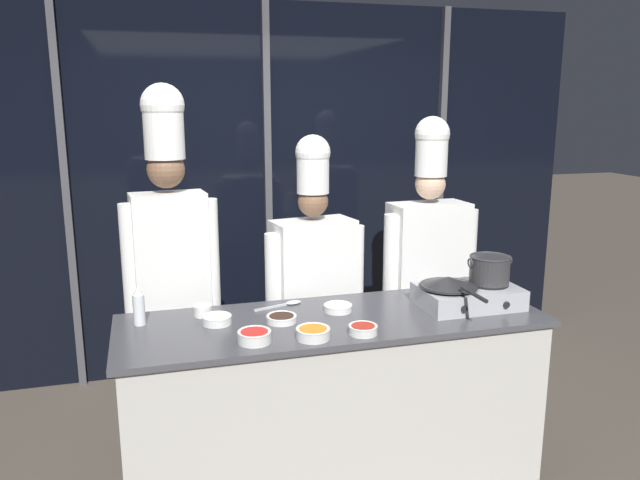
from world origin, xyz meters
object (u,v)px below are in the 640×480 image
(prep_bowl_chili_flakes, at_px, (363,329))
(prep_bowl_bean_sprouts, at_px, (217,319))
(serving_spoon_slotted, at_px, (288,304))
(prep_bowl_bell_pepper, at_px, (254,336))
(chef_sous, at_px, (313,274))
(portable_stove, at_px, (468,296))
(prep_bowl_onion, at_px, (203,310))
(prep_bowl_soy_glaze, at_px, (282,318))
(chef_head, at_px, (170,243))
(frying_pan, at_px, (449,282))
(prep_bowl_rice, at_px, (338,307))
(chef_line, at_px, (428,255))
(stock_pot, at_px, (489,269))
(squeeze_bottle_clear, at_px, (139,306))
(prep_bowl_carrots, at_px, (313,332))

(prep_bowl_chili_flakes, xyz_separation_m, prep_bowl_bean_sprouts, (-0.64, 0.32, 0.00))
(prep_bowl_chili_flakes, distance_m, serving_spoon_slotted, 0.57)
(prep_bowl_bell_pepper, xyz_separation_m, chef_sous, (0.49, 0.76, 0.04))
(portable_stove, xyz_separation_m, prep_bowl_onion, (-1.38, 0.23, -0.02))
(prep_bowl_soy_glaze, xyz_separation_m, serving_spoon_slotted, (0.09, 0.25, -0.01))
(portable_stove, xyz_separation_m, chef_head, (-1.51, 0.57, 0.26))
(portable_stove, xyz_separation_m, prep_bowl_bell_pepper, (-1.19, -0.20, -0.03))
(prep_bowl_onion, bearing_deg, prep_bowl_soy_glaze, -28.35)
(frying_pan, distance_m, chef_sous, 0.82)
(prep_bowl_rice, bearing_deg, prep_bowl_bean_sprouts, -178.47)
(chef_line, bearing_deg, stock_pot, 94.42)
(prep_bowl_rice, relative_size, prep_bowl_bell_pepper, 0.96)
(chef_head, xyz_separation_m, chef_sous, (0.81, -0.01, -0.24))
(prep_bowl_bean_sprouts, xyz_separation_m, chef_sous, (0.62, 0.48, 0.05))
(prep_bowl_onion, bearing_deg, frying_pan, -10.43)
(squeeze_bottle_clear, distance_m, chef_head, 0.48)
(prep_bowl_bean_sprouts, height_order, serving_spoon_slotted, prep_bowl_bean_sprouts)
(prep_bowl_carrots, bearing_deg, prep_bowl_rice, 55.87)
(prep_bowl_onion, height_order, prep_bowl_carrots, prep_bowl_onion)
(chef_line, bearing_deg, prep_bowl_carrots, 37.19)
(prep_bowl_soy_glaze, relative_size, prep_bowl_bean_sprouts, 1.04)
(portable_stove, distance_m, serving_spoon_slotted, 0.97)
(chef_head, bearing_deg, prep_bowl_carrots, 120.56)
(prep_bowl_onion, xyz_separation_m, prep_bowl_bean_sprouts, (0.06, -0.14, -0.01))
(squeeze_bottle_clear, bearing_deg, prep_bowl_bean_sprouts, -14.24)
(prep_bowl_carrots, height_order, prep_bowl_bean_sprouts, prep_bowl_carrots)
(prep_bowl_chili_flakes, bearing_deg, prep_bowl_carrots, 178.32)
(serving_spoon_slotted, xyz_separation_m, chef_sous, (0.22, 0.29, 0.07))
(chef_sous, relative_size, chef_line, 0.95)
(chef_sous, bearing_deg, chef_head, -9.82)
(stock_pot, bearing_deg, serving_spoon_slotted, 165.06)
(prep_bowl_bean_sprouts, bearing_deg, prep_bowl_onion, 111.97)
(chef_head, bearing_deg, squeeze_bottle_clear, 59.58)
(prep_bowl_bell_pepper, bearing_deg, frying_pan, 10.27)
(frying_pan, xyz_separation_m, stock_pot, (0.24, 0.00, 0.05))
(portable_stove, height_order, stock_pot, stock_pot)
(frying_pan, distance_m, prep_bowl_carrots, 0.84)
(portable_stove, distance_m, prep_bowl_chili_flakes, 0.72)
(squeeze_bottle_clear, relative_size, chef_head, 0.09)
(prep_bowl_bell_pepper, xyz_separation_m, serving_spoon_slotted, (0.27, 0.48, -0.02))
(prep_bowl_onion, xyz_separation_m, prep_bowl_chili_flakes, (0.70, -0.46, -0.01))
(stock_pot, distance_m, chef_line, 0.60)
(prep_bowl_onion, xyz_separation_m, prep_bowl_carrots, (0.46, -0.45, -0.00))
(portable_stove, bearing_deg, stock_pot, 0.10)
(squeeze_bottle_clear, relative_size, chef_line, 0.10)
(prep_bowl_chili_flakes, bearing_deg, serving_spoon_slotted, 115.54)
(chef_head, bearing_deg, prep_bowl_bell_pepper, 106.82)
(chef_sous, bearing_deg, prep_bowl_onion, 17.19)
(portable_stove, relative_size, serving_spoon_slotted, 1.87)
(prep_bowl_rice, bearing_deg, serving_spoon_slotted, 143.21)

